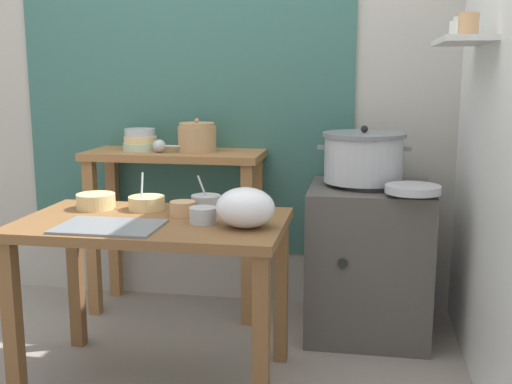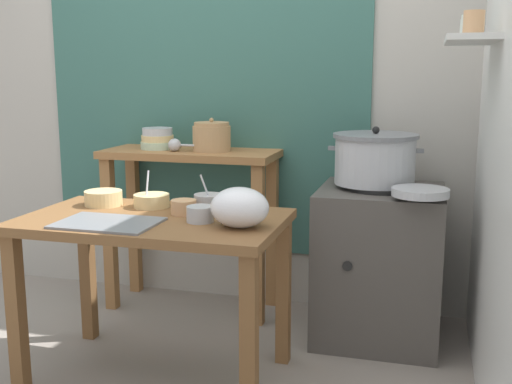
{
  "view_description": "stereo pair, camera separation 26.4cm",
  "coord_description": "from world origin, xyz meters",
  "px_view_note": "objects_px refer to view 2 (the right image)",
  "views": [
    {
      "loc": [
        0.85,
        -2.41,
        1.31
      ],
      "look_at": [
        0.41,
        0.15,
        0.82
      ],
      "focal_mm": 43.75,
      "sensor_mm": 36.0,
      "label": 1
    },
    {
      "loc": [
        1.11,
        -2.35,
        1.31
      ],
      "look_at": [
        0.41,
        0.15,
        0.82
      ],
      "focal_mm": 43.75,
      "sensor_mm": 36.0,
      "label": 2
    }
  ],
  "objects_px": {
    "steamer_pot": "(375,159)",
    "serving_tray": "(108,223)",
    "prep_table": "(155,242)",
    "prep_bowl_0": "(200,213)",
    "ladle": "(176,145)",
    "bowl_stack_enamel": "(158,139)",
    "plastic_bag": "(240,207)",
    "stove_block": "(379,263)",
    "clay_pot": "(212,137)",
    "prep_bowl_3": "(103,197)",
    "back_shelf_table": "(191,190)",
    "prep_bowl_2": "(184,206)",
    "wide_pan": "(420,192)",
    "prep_bowl_1": "(152,200)",
    "prep_bowl_4": "(209,201)"
  },
  "relations": [
    {
      "from": "steamer_pot",
      "to": "serving_tray",
      "type": "xyz_separation_m",
      "value": [
        -0.98,
        -0.89,
        -0.18
      ]
    },
    {
      "from": "prep_table",
      "to": "prep_bowl_0",
      "type": "distance_m",
      "value": 0.27
    },
    {
      "from": "ladle",
      "to": "prep_bowl_0",
      "type": "height_order",
      "value": "ladle"
    },
    {
      "from": "bowl_stack_enamel",
      "to": "plastic_bag",
      "type": "height_order",
      "value": "bowl_stack_enamel"
    },
    {
      "from": "stove_block",
      "to": "clay_pot",
      "type": "bearing_deg",
      "value": 171.99
    },
    {
      "from": "plastic_bag",
      "to": "prep_bowl_3",
      "type": "relative_size",
      "value": 1.36
    },
    {
      "from": "bowl_stack_enamel",
      "to": "prep_bowl_3",
      "type": "bearing_deg",
      "value": -87.01
    },
    {
      "from": "back_shelf_table",
      "to": "plastic_bag",
      "type": "relative_size",
      "value": 4.12
    },
    {
      "from": "serving_tray",
      "to": "prep_table",
      "type": "bearing_deg",
      "value": 54.23
    },
    {
      "from": "prep_table",
      "to": "clay_pot",
      "type": "relative_size",
      "value": 5.34
    },
    {
      "from": "steamer_pot",
      "to": "prep_bowl_2",
      "type": "relative_size",
      "value": 4.23
    },
    {
      "from": "plastic_bag",
      "to": "ladle",
      "type": "bearing_deg",
      "value": 126.21
    },
    {
      "from": "serving_tray",
      "to": "prep_bowl_2",
      "type": "height_order",
      "value": "prep_bowl_2"
    },
    {
      "from": "wide_pan",
      "to": "prep_bowl_0",
      "type": "bearing_deg",
      "value": -150.39
    },
    {
      "from": "serving_tray",
      "to": "prep_bowl_3",
      "type": "relative_size",
      "value": 2.33
    },
    {
      "from": "prep_table",
      "to": "prep_bowl_2",
      "type": "height_order",
      "value": "prep_bowl_2"
    },
    {
      "from": "back_shelf_table",
      "to": "wide_pan",
      "type": "bearing_deg",
      "value": -16.74
    },
    {
      "from": "wide_pan",
      "to": "steamer_pot",
      "type": "bearing_deg",
      "value": 130.69
    },
    {
      "from": "prep_bowl_0",
      "to": "prep_bowl_2",
      "type": "distance_m",
      "value": 0.17
    },
    {
      "from": "clay_pot",
      "to": "prep_bowl_0",
      "type": "xyz_separation_m",
      "value": [
        0.25,
        -0.86,
        -0.22
      ]
    },
    {
      "from": "prep_bowl_1",
      "to": "prep_bowl_4",
      "type": "distance_m",
      "value": 0.27
    },
    {
      "from": "steamer_pot",
      "to": "ladle",
      "type": "height_order",
      "value": "steamer_pot"
    },
    {
      "from": "clay_pot",
      "to": "prep_bowl_3",
      "type": "relative_size",
      "value": 1.2
    },
    {
      "from": "serving_tray",
      "to": "prep_bowl_3",
      "type": "bearing_deg",
      "value": 121.44
    },
    {
      "from": "wide_pan",
      "to": "prep_bowl_3",
      "type": "bearing_deg",
      "value": -167.91
    },
    {
      "from": "plastic_bag",
      "to": "prep_bowl_4",
      "type": "xyz_separation_m",
      "value": [
        -0.23,
        0.28,
        -0.04
      ]
    },
    {
      "from": "stove_block",
      "to": "ladle",
      "type": "bearing_deg",
      "value": 176.59
    },
    {
      "from": "prep_table",
      "to": "serving_tray",
      "type": "distance_m",
      "value": 0.24
    },
    {
      "from": "serving_tray",
      "to": "prep_bowl_4",
      "type": "height_order",
      "value": "prep_bowl_4"
    },
    {
      "from": "clay_pot",
      "to": "serving_tray",
      "type": "height_order",
      "value": "clay_pot"
    },
    {
      "from": "ladle",
      "to": "bowl_stack_enamel",
      "type": "bearing_deg",
      "value": 151.85
    },
    {
      "from": "back_shelf_table",
      "to": "stove_block",
      "type": "xyz_separation_m",
      "value": [
        1.05,
        -0.13,
        -0.3
      ]
    },
    {
      "from": "ladle",
      "to": "wide_pan",
      "type": "relative_size",
      "value": 1.12
    },
    {
      "from": "prep_table",
      "to": "serving_tray",
      "type": "xyz_separation_m",
      "value": [
        -0.12,
        -0.17,
        0.12
      ]
    },
    {
      "from": "back_shelf_table",
      "to": "clay_pot",
      "type": "bearing_deg",
      "value": 0.0
    },
    {
      "from": "stove_block",
      "to": "steamer_pot",
      "type": "relative_size",
      "value": 1.69
    },
    {
      "from": "serving_tray",
      "to": "prep_bowl_1",
      "type": "bearing_deg",
      "value": 84.92
    },
    {
      "from": "steamer_pot",
      "to": "prep_bowl_1",
      "type": "bearing_deg",
      "value": -150.26
    },
    {
      "from": "prep_bowl_1",
      "to": "prep_bowl_2",
      "type": "relative_size",
      "value": 1.5
    },
    {
      "from": "clay_pot",
      "to": "serving_tray",
      "type": "relative_size",
      "value": 0.52
    },
    {
      "from": "prep_bowl_0",
      "to": "prep_bowl_2",
      "type": "height_order",
      "value": "prep_bowl_0"
    },
    {
      "from": "bowl_stack_enamel",
      "to": "prep_bowl_3",
      "type": "relative_size",
      "value": 1.11
    },
    {
      "from": "bowl_stack_enamel",
      "to": "ladle",
      "type": "relative_size",
      "value": 0.67
    },
    {
      "from": "back_shelf_table",
      "to": "wide_pan",
      "type": "relative_size",
      "value": 3.8
    },
    {
      "from": "steamer_pot",
      "to": "prep_bowl_1",
      "type": "height_order",
      "value": "steamer_pot"
    },
    {
      "from": "back_shelf_table",
      "to": "plastic_bag",
      "type": "distance_m",
      "value": 1.07
    },
    {
      "from": "wide_pan",
      "to": "prep_bowl_4",
      "type": "bearing_deg",
      "value": -164.15
    },
    {
      "from": "prep_table",
      "to": "wide_pan",
      "type": "bearing_deg",
      "value": 22.87
    },
    {
      "from": "steamer_pot",
      "to": "bowl_stack_enamel",
      "type": "distance_m",
      "value": 1.22
    },
    {
      "from": "ladle",
      "to": "wide_pan",
      "type": "xyz_separation_m",
      "value": [
        1.29,
        -0.31,
        -0.14
      ]
    }
  ]
}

